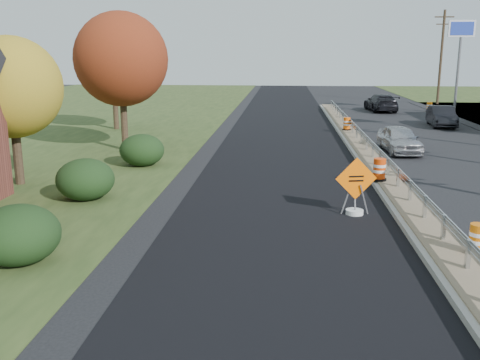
# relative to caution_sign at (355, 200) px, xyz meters

# --- Properties ---
(ground) EXTENTS (140.00, 140.00, 0.00)m
(ground) POSITION_rel_caution_sign_xyz_m (2.01, 1.10, -0.49)
(ground) COLOR black
(ground) RESTS_ON ground
(milled_overlay) EXTENTS (7.20, 120.00, 0.01)m
(milled_overlay) POSITION_rel_caution_sign_xyz_m (-2.39, 11.10, -0.48)
(milled_overlay) COLOR black
(milled_overlay) RESTS_ON ground
(median) EXTENTS (1.60, 55.00, 0.23)m
(median) POSITION_rel_caution_sign_xyz_m (2.01, 9.10, -0.38)
(median) COLOR gray
(median) RESTS_ON ground
(guardrail) EXTENTS (0.10, 46.15, 0.72)m
(guardrail) POSITION_rel_caution_sign_xyz_m (2.01, 10.10, 0.24)
(guardrail) COLOR silver
(guardrail) RESTS_ON median
(pylon_sign_north) EXTENTS (2.20, 0.30, 7.90)m
(pylon_sign_north) POSITION_rel_caution_sign_xyz_m (12.51, 31.10, 5.99)
(pylon_sign_north) COLOR slate
(pylon_sign_north) RESTS_ON ground
(utility_pole_north) EXTENTS (1.90, 0.26, 9.40)m
(utility_pole_north) POSITION_rel_caution_sign_xyz_m (13.51, 40.10, 4.45)
(utility_pole_north) COLOR #473523
(utility_pole_north) RESTS_ON ground
(hedge_south) EXTENTS (2.09, 2.09, 1.52)m
(hedge_south) POSITION_rel_caution_sign_xyz_m (-8.99, -4.90, 0.27)
(hedge_south) COLOR black
(hedge_south) RESTS_ON ground
(hedge_mid) EXTENTS (2.09, 2.09, 1.52)m
(hedge_mid) POSITION_rel_caution_sign_xyz_m (-9.49, 1.10, 0.27)
(hedge_mid) COLOR black
(hedge_mid) RESTS_ON ground
(hedge_north) EXTENTS (2.09, 2.09, 1.52)m
(hedge_north) POSITION_rel_caution_sign_xyz_m (-8.99, 7.10, 0.27)
(hedge_north) COLOR black
(hedge_north) RESTS_ON ground
(tree_near_yellow) EXTENTS (3.96, 3.96, 5.88)m
(tree_near_yellow) POSITION_rel_caution_sign_xyz_m (-12.99, 3.10, 3.40)
(tree_near_yellow) COLOR #473523
(tree_near_yellow) RESTS_ON ground
(tree_near_red) EXTENTS (4.95, 4.95, 7.35)m
(tree_near_red) POSITION_rel_caution_sign_xyz_m (-10.99, 11.10, 4.38)
(tree_near_red) COLOR #473523
(tree_near_red) RESTS_ON ground
(tree_near_back) EXTENTS (4.29, 4.29, 6.37)m
(tree_near_back) POSITION_rel_caution_sign_xyz_m (-13.99, 19.10, 3.72)
(tree_near_back) COLOR #473523
(tree_near_back) RESTS_ON ground
(caution_sign) EXTENTS (1.37, 0.58, 1.92)m
(caution_sign) POSITION_rel_caution_sign_xyz_m (0.00, 0.00, 0.00)
(caution_sign) COLOR white
(caution_sign) RESTS_ON ground
(barrel_median_near) EXTENTS (0.53, 0.53, 0.78)m
(barrel_median_near) POSITION_rel_caution_sign_xyz_m (2.56, -3.92, 0.12)
(barrel_median_near) COLOR black
(barrel_median_near) RESTS_ON median
(barrel_median_mid) EXTENTS (0.60, 0.60, 0.88)m
(barrel_median_mid) POSITION_rel_caution_sign_xyz_m (1.46, 4.05, 0.17)
(barrel_median_mid) COLOR black
(barrel_median_mid) RESTS_ON median
(barrel_median_far) EXTENTS (0.56, 0.56, 0.82)m
(barrel_median_far) POSITION_rel_caution_sign_xyz_m (1.79, 18.47, 0.14)
(barrel_median_far) COLOR black
(barrel_median_far) RESTS_ON median
(barrel_shoulder_far) EXTENTS (0.58, 0.58, 0.85)m
(barrel_shoulder_far) POSITION_rel_caution_sign_xyz_m (10.82, 32.85, -0.08)
(barrel_shoulder_far) COLOR black
(barrel_shoulder_far) RESTS_ON ground
(car_silver) EXTENTS (1.99, 4.30, 1.42)m
(car_silver) POSITION_rel_caution_sign_xyz_m (3.81, 11.70, 0.22)
(car_silver) COLOR #B4B4B9
(car_silver) RESTS_ON ground
(car_dark_mid) EXTENTS (1.94, 4.55, 1.46)m
(car_dark_mid) POSITION_rel_caution_sign_xyz_m (9.01, 22.49, 0.24)
(car_dark_mid) COLOR black
(car_dark_mid) RESTS_ON ground
(car_dark_far) EXTENTS (2.58, 5.52, 1.56)m
(car_dark_far) POSITION_rel_caution_sign_xyz_m (6.45, 32.71, 0.29)
(car_dark_far) COLOR black
(car_dark_far) RESTS_ON ground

